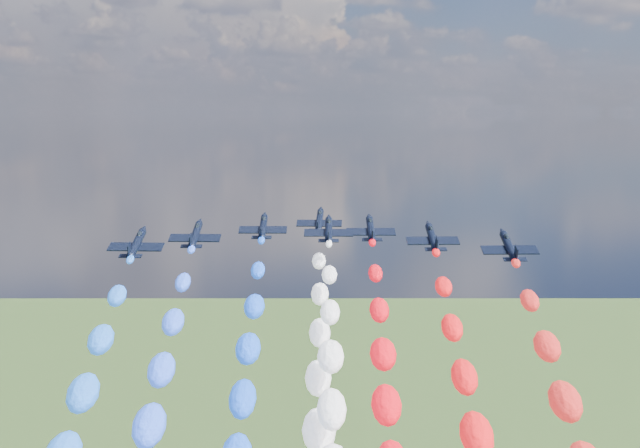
{
  "coord_description": "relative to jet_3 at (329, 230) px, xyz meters",
  "views": [
    {
      "loc": [
        -0.11,
        -130.75,
        120.54
      ],
      "look_at": [
        0.0,
        4.0,
        102.43
      ],
      "focal_mm": 46.48,
      "sensor_mm": 36.0,
      "label": 1
    }
  ],
  "objects": [
    {
      "name": "jet_0",
      "position": [
        -30.0,
        -15.12,
        0.0
      ],
      "size": [
        9.1,
        11.98,
        6.34
      ],
      "primitive_type": null,
      "rotation": [
        0.36,
        0.0,
        -0.05
      ],
      "color": "black"
    },
    {
      "name": "jet_1",
      "position": [
        -22.24,
        -5.92,
        0.0
      ],
      "size": [
        8.91,
        11.85,
        6.34
      ],
      "primitive_type": null,
      "rotation": [
        0.36,
        0.0,
        -0.04
      ],
      "color": "black"
    },
    {
      "name": "jet_2",
      "position": [
        -11.63,
        3.72,
        0.0
      ],
      "size": [
        8.58,
        11.61,
        6.34
      ],
      "primitive_type": null,
      "rotation": [
        0.36,
        0.0,
        -0.01
      ],
      "color": "black"
    },
    {
      "name": "jet_3",
      "position": [
        0.0,
        0.0,
        0.0
      ],
      "size": [
        8.66,
        11.67,
        6.34
      ],
      "primitive_type": null,
      "rotation": [
        0.36,
        0.0,
        -0.01
      ],
      "color": "black"
    },
    {
      "name": "jet_4",
      "position": [
        -1.61,
        12.49,
        0.0
      ],
      "size": [
        9.2,
        12.06,
        6.34
      ],
      "primitive_type": null,
      "rotation": [
        0.36,
        0.0,
        -0.06
      ],
      "color": "black"
    },
    {
      "name": "jet_5",
      "position": [
        7.36,
        1.19,
        0.0
      ],
      "size": [
        8.62,
        11.64,
        6.34
      ],
      "primitive_type": null,
      "rotation": [
        0.36,
        0.0,
        0.01
      ],
      "color": "black"
    },
    {
      "name": "jet_6",
      "position": [
        16.76,
        -8.96,
        0.0
      ],
      "size": [
        8.86,
        11.81,
        6.34
      ],
      "primitive_type": null,
      "rotation": [
        0.36,
        0.0,
        0.03
      ],
      "color": "black"
    },
    {
      "name": "jet_7",
      "position": [
        27.18,
        -18.1,
        0.0
      ],
      "size": [
        8.82,
        11.79,
        6.34
      ],
      "primitive_type": null,
      "rotation": [
        0.36,
        0.0,
        0.03
      ],
      "color": "black"
    }
  ]
}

